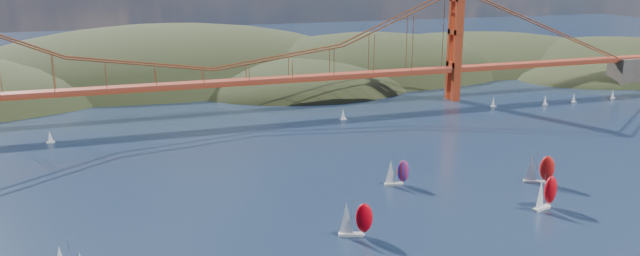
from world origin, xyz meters
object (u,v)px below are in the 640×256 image
object	(u,v)px
racer_2	(539,168)
racer_0	(355,218)
racer_rwb	(396,172)
racer_1	(545,192)

from	to	relation	value
racer_2	racer_0	bearing A→B (deg)	-133.62
racer_2	racer_rwb	distance (m)	44.77
racer_0	racer_2	world-z (taller)	racer_2
racer_0	racer_2	distance (m)	71.44
racer_2	racer_rwb	bearing A→B (deg)	-164.92
racer_1	racer_2	xyz separation A→B (m)	(11.78, 18.18, -0.02)
racer_0	racer_rwb	bearing A→B (deg)	68.92
racer_0	racer_1	bearing A→B (deg)	19.10
racer_0	racer_1	xyz separation A→B (m)	(57.41, -0.38, 0.19)
racer_0	racer_1	distance (m)	57.41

